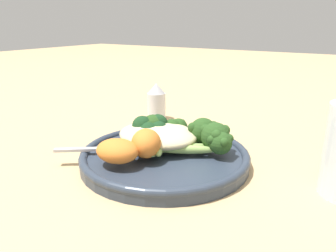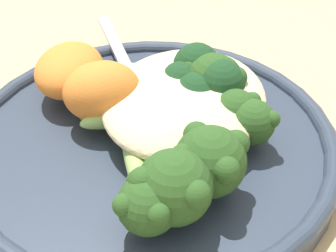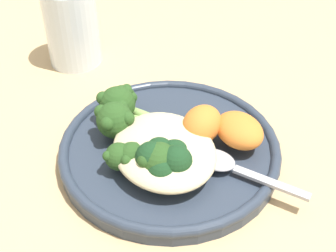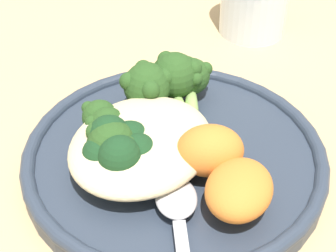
% 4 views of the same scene
% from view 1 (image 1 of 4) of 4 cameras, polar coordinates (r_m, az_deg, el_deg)
% --- Properties ---
extents(ground_plane, '(4.00, 4.00, 0.00)m').
position_cam_1_polar(ground_plane, '(0.49, -3.20, -6.89)').
color(ground_plane, tan).
extents(plate, '(0.25, 0.25, 0.02)m').
position_cam_1_polar(plate, '(0.49, -0.58, -5.28)').
color(plate, '#2D3847').
rests_on(plate, ground_plane).
extents(quinoa_mound, '(0.13, 0.11, 0.03)m').
position_cam_1_polar(quinoa_mound, '(0.50, -1.79, -1.51)').
color(quinoa_mound, beige).
rests_on(quinoa_mound, plate).
extents(broccoli_stalk_0, '(0.11, 0.07, 0.03)m').
position_cam_1_polar(broccoli_stalk_0, '(0.47, 7.55, -3.15)').
color(broccoli_stalk_0, '#8EB25B').
rests_on(broccoli_stalk_0, plate).
extents(broccoli_stalk_1, '(0.10, 0.09, 0.04)m').
position_cam_1_polar(broccoli_stalk_1, '(0.48, 7.31, -2.03)').
color(broccoli_stalk_1, '#8EB25B').
rests_on(broccoli_stalk_1, plate).
extents(broccoli_stalk_2, '(0.08, 0.11, 0.04)m').
position_cam_1_polar(broccoli_stalk_2, '(0.49, 4.78, -1.42)').
color(broccoli_stalk_2, '#8EB25B').
rests_on(broccoli_stalk_2, plate).
extents(broccoli_stalk_3, '(0.03, 0.12, 0.03)m').
position_cam_1_polar(broccoli_stalk_3, '(0.52, 1.49, -1.12)').
color(broccoli_stalk_3, '#8EB25B').
rests_on(broccoli_stalk_3, plate).
extents(broccoli_stalk_4, '(0.05, 0.11, 0.03)m').
position_cam_1_polar(broccoli_stalk_4, '(0.51, 0.04, -1.36)').
color(broccoli_stalk_4, '#8EB25B').
rests_on(broccoli_stalk_4, plate).
extents(broccoli_stalk_5, '(0.09, 0.10, 0.04)m').
position_cam_1_polar(broccoli_stalk_5, '(0.51, -2.44, -0.96)').
color(broccoli_stalk_5, '#8EB25B').
rests_on(broccoli_stalk_5, plate).
extents(sweet_potato_chunk_0, '(0.07, 0.06, 0.03)m').
position_cam_1_polar(sweet_potato_chunk_0, '(0.44, -8.80, -4.30)').
color(sweet_potato_chunk_0, orange).
rests_on(sweet_potato_chunk_0, plate).
extents(sweet_potato_chunk_1, '(0.06, 0.07, 0.04)m').
position_cam_1_polar(sweet_potato_chunk_1, '(0.45, -3.83, -3.01)').
color(sweet_potato_chunk_1, orange).
rests_on(sweet_potato_chunk_1, plate).
extents(kale_tuft, '(0.06, 0.06, 0.04)m').
position_cam_1_polar(kale_tuft, '(0.52, -2.97, -0.41)').
color(kale_tuft, '#193D1E').
rests_on(kale_tuft, plate).
extents(spoon, '(0.11, 0.09, 0.01)m').
position_cam_1_polar(spoon, '(0.49, -8.96, -3.68)').
color(spoon, '#B7B7BC').
rests_on(spoon, plate).
extents(salt_shaker, '(0.04, 0.04, 0.08)m').
position_cam_1_polar(salt_shaker, '(0.70, -2.03, 4.22)').
color(salt_shaker, silver).
rests_on(salt_shaker, ground_plane).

